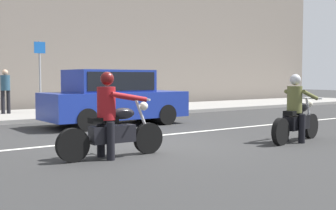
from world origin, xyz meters
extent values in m
plane|color=#2C2C2C|center=(0.00, 0.00, 0.00)|extent=(80.00, 80.00, 0.00)
cube|color=gray|center=(0.00, 8.00, 0.07)|extent=(40.00, 4.40, 0.14)
cube|color=silver|center=(-0.18, 0.90, 0.00)|extent=(18.00, 0.14, 0.01)
cylinder|color=black|center=(-0.79, -1.13, 0.30)|extent=(0.61, 0.14, 0.61)
cylinder|color=black|center=(-2.35, -1.08, 0.30)|extent=(0.61, 0.14, 0.61)
cylinder|color=silver|center=(-0.91, -1.12, 0.69)|extent=(0.38, 0.07, 0.83)
cube|color=black|center=(-1.57, -1.10, 0.44)|extent=(0.87, 0.31, 0.32)
ellipsoid|color=black|center=(-1.35, -1.11, 0.82)|extent=(0.49, 0.26, 0.22)
cube|color=black|center=(-1.75, -1.10, 0.72)|extent=(0.53, 0.26, 0.10)
cylinder|color=silver|center=(-0.97, -1.12, 1.08)|extent=(0.06, 0.70, 0.04)
sphere|color=silver|center=(-0.89, -1.13, 0.94)|extent=(0.17, 0.17, 0.17)
cylinder|color=silver|center=(-1.86, -0.93, 0.32)|extent=(0.70, 0.09, 0.07)
cylinder|color=black|center=(-1.71, -1.30, 0.35)|extent=(0.15, 0.15, 0.70)
cylinder|color=black|center=(-1.70, -0.90, 0.35)|extent=(0.15, 0.15, 0.70)
cylinder|color=maroon|center=(-1.69, -1.10, 1.02)|extent=(0.35, 0.35, 0.61)
cylinder|color=maroon|center=(-1.33, -1.33, 1.14)|extent=(0.74, 0.11, 0.21)
cylinder|color=maroon|center=(-1.32, -0.89, 1.14)|extent=(0.74, 0.11, 0.21)
sphere|color=tan|center=(-1.67, -1.10, 1.44)|extent=(0.20, 0.20, 0.20)
sphere|color=#510F0F|center=(-1.67, -1.10, 1.47)|extent=(0.25, 0.25, 0.25)
cylinder|color=black|center=(3.61, -1.72, 0.30)|extent=(0.62, 0.23, 0.61)
cylinder|color=black|center=(2.14, -1.99, 0.30)|extent=(0.62, 0.23, 0.61)
cylinder|color=silver|center=(3.49, -1.74, 0.65)|extent=(0.35, 0.12, 0.75)
cube|color=black|center=(2.88, -1.85, 0.44)|extent=(0.86, 0.43, 0.32)
ellipsoid|color=black|center=(3.09, -1.81, 0.78)|extent=(0.52, 0.32, 0.22)
cube|color=black|center=(2.70, -1.89, 0.68)|extent=(0.56, 0.33, 0.10)
cylinder|color=silver|center=(3.43, -1.75, 0.99)|extent=(0.17, 0.70, 0.04)
sphere|color=silver|center=(3.51, -1.73, 0.85)|extent=(0.17, 0.17, 0.17)
cylinder|color=silver|center=(2.55, -1.75, 0.32)|extent=(0.70, 0.20, 0.07)
cylinder|color=black|center=(2.77, -2.08, 0.33)|extent=(0.18, 0.18, 0.66)
cylinder|color=black|center=(2.70, -1.68, 0.33)|extent=(0.18, 0.18, 0.66)
cylinder|color=brown|center=(2.76, -1.88, 0.99)|extent=(0.40, 0.40, 0.61)
cylinder|color=brown|center=(3.14, -2.03, 1.08)|extent=(0.71, 0.22, 0.26)
cylinder|color=brown|center=(3.05, -1.60, 1.08)|extent=(0.71, 0.22, 0.26)
sphere|color=tan|center=(2.78, -1.87, 1.41)|extent=(0.20, 0.20, 0.20)
sphere|color=#B7B7BC|center=(2.78, -1.87, 1.44)|extent=(0.25, 0.25, 0.25)
cube|color=navy|center=(1.17, 3.63, 0.64)|extent=(4.43, 1.76, 0.80)
cube|color=navy|center=(0.95, 3.63, 1.38)|extent=(2.44, 1.62, 0.68)
cube|color=black|center=(0.95, 3.63, 1.38)|extent=(2.24, 1.65, 0.54)
cylinder|color=black|center=(2.55, 3.63, 0.32)|extent=(0.64, 1.82, 0.64)
cylinder|color=black|center=(-0.20, 3.63, 0.32)|extent=(0.64, 1.82, 0.64)
cylinder|color=gray|center=(0.52, 8.37, 1.51)|extent=(0.08, 0.08, 2.75)
cube|color=#1959B2|center=(0.52, 8.34, 2.64)|extent=(0.44, 0.03, 0.44)
cylinder|color=black|center=(-0.89, 8.40, 0.57)|extent=(0.14, 0.14, 0.87)
cylinder|color=black|center=(-0.69, 8.40, 0.57)|extent=(0.14, 0.14, 0.87)
cylinder|color=#234256|center=(-0.79, 8.40, 1.29)|extent=(0.34, 0.34, 0.57)
sphere|color=tan|center=(-0.79, 8.40, 1.68)|extent=(0.21, 0.21, 0.21)
camera|label=1|loc=(-5.49, -8.17, 1.50)|focal=46.48mm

